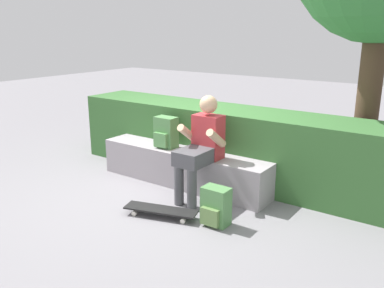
% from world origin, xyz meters
% --- Properties ---
extents(ground_plane, '(24.00, 24.00, 0.00)m').
position_xyz_m(ground_plane, '(0.00, 0.00, 0.00)').
color(ground_plane, gray).
extents(bench_main, '(2.38, 0.42, 0.46)m').
position_xyz_m(bench_main, '(0.00, 0.26, 0.23)').
color(bench_main, '#9F989D').
rests_on(bench_main, ground).
extents(person_skater, '(0.49, 0.62, 1.21)m').
position_xyz_m(person_skater, '(0.42, 0.05, 0.66)').
color(person_skater, '#B73338').
rests_on(person_skater, ground).
extents(skateboard_near_person, '(0.82, 0.42, 0.09)m').
position_xyz_m(skateboard_near_person, '(0.37, -0.63, 0.07)').
color(skateboard_near_person, black).
rests_on(skateboard_near_person, ground).
extents(backpack_on_bench, '(0.28, 0.23, 0.40)m').
position_xyz_m(backpack_on_bench, '(-0.27, 0.25, 0.65)').
color(backpack_on_bench, '#51894C').
rests_on(backpack_on_bench, bench_main).
extents(backpack_on_ground, '(0.28, 0.23, 0.40)m').
position_xyz_m(backpack_on_ground, '(0.94, -0.44, 0.19)').
color(backpack_on_ground, '#51894C').
rests_on(backpack_on_ground, ground).
extents(hedge_row, '(4.95, 0.77, 0.94)m').
position_xyz_m(hedge_row, '(0.48, 0.85, 0.47)').
color(hedge_row, '#376932').
rests_on(hedge_row, ground).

